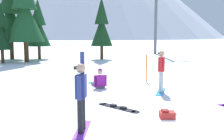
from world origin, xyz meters
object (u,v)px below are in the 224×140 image
(snowboarder_foreground, at_px, (81,95))
(trail_marker_pole, at_px, (146,68))
(loose_snowboard_near_left, at_px, (118,107))
(pine_tree_young, at_px, (10,16))
(pine_tree_broad, at_px, (25,12))
(snowboarder_midground, at_px, (161,70))
(pine_tree_twin, at_px, (102,26))
(ski_lift_tower, at_px, (156,0))
(backpack_red, at_px, (167,114))
(snowboarder_background, at_px, (99,81))
(pine_tree_tall, at_px, (38,27))
(pine_tree_leaning, at_px, (1,29))

(snowboarder_foreground, xyz_separation_m, trail_marker_pole, (4.35, 6.20, -0.24))
(loose_snowboard_near_left, xyz_separation_m, pine_tree_young, (-5.26, 19.44, 4.28))
(snowboarder_foreground, relative_size, pine_tree_broad, 0.25)
(snowboarder_foreground, xyz_separation_m, snowboarder_midground, (3.98, 3.70, -0.01))
(loose_snowboard_near_left, height_order, pine_tree_twin, pine_tree_twin)
(snowboarder_foreground, distance_m, pine_tree_twin, 19.78)
(ski_lift_tower, bearing_deg, snowboarder_midground, -113.92)
(pine_tree_broad, bearing_deg, backpack_red, -74.94)
(pine_tree_young, bearing_deg, backpack_red, -73.07)
(snowboarder_background, bearing_deg, pine_tree_twin, 76.48)
(ski_lift_tower, bearing_deg, pine_tree_young, -169.10)
(trail_marker_pole, bearing_deg, snowboarder_midground, -98.32)
(ski_lift_tower, bearing_deg, trail_marker_pole, -115.83)
(snowboarder_midground, bearing_deg, snowboarder_foreground, -137.11)
(backpack_red, bearing_deg, pine_tree_broad, 105.06)
(backpack_red, bearing_deg, pine_tree_young, 106.93)
(snowboarder_midground, xyz_separation_m, pine_tree_broad, (-6.20, 14.61, 3.53))
(pine_tree_young, relative_size, ski_lift_tower, 0.65)
(pine_tree_young, relative_size, pine_tree_tall, 1.32)
(snowboarder_foreground, bearing_deg, pine_tree_broad, 96.92)
(pine_tree_broad, height_order, pine_tree_leaning, pine_tree_broad)
(snowboarder_midground, xyz_separation_m, pine_tree_young, (-7.74, 17.55, 3.35))
(trail_marker_pole, relative_size, pine_tree_broad, 0.17)
(pine_tree_twin, relative_size, pine_tree_tall, 1.02)
(loose_snowboard_near_left, height_order, pine_tree_leaning, pine_tree_leaning)
(snowboarder_foreground, relative_size, pine_tree_leaning, 0.38)
(pine_tree_tall, bearing_deg, snowboarder_background, -80.04)
(loose_snowboard_near_left, relative_size, backpack_red, 2.90)
(snowboarder_background, relative_size, trail_marker_pole, 1.27)
(snowboarder_foreground, bearing_deg, backpack_red, 8.90)
(snowboarder_background, distance_m, ski_lift_tower, 23.36)
(snowboarder_background, xyz_separation_m, pine_tree_leaning, (-5.78, 12.41, 2.60))
(snowboarder_background, bearing_deg, ski_lift_tower, 58.88)
(snowboarder_background, distance_m, pine_tree_tall, 16.06)
(snowboarder_background, bearing_deg, pine_tree_leaning, 114.97)
(pine_tree_broad, bearing_deg, trail_marker_pole, -61.52)
(pine_tree_young, height_order, pine_tree_tall, pine_tree_young)
(snowboarder_background, distance_m, pine_tree_leaning, 13.94)
(loose_snowboard_near_left, xyz_separation_m, backpack_red, (1.08, -1.40, 0.09))
(snowboarder_background, relative_size, ski_lift_tower, 0.15)
(snowboarder_foreground, distance_m, pine_tree_young, 21.84)
(loose_snowboard_near_left, distance_m, trail_marker_pole, 5.27)
(snowboarder_background, height_order, pine_tree_leaning, pine_tree_leaning)
(snowboarder_background, height_order, loose_snowboard_near_left, snowboarder_background)
(snowboarder_midground, xyz_separation_m, snowboarder_background, (-2.37, 1.61, -0.63))
(backpack_red, bearing_deg, loose_snowboard_near_left, 127.65)
(snowboarder_foreground, relative_size, backpack_red, 3.69)
(loose_snowboard_near_left, bearing_deg, backpack_red, -52.35)
(loose_snowboard_near_left, height_order, pine_tree_young, pine_tree_young)
(trail_marker_pole, distance_m, pine_tree_leaning, 14.50)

